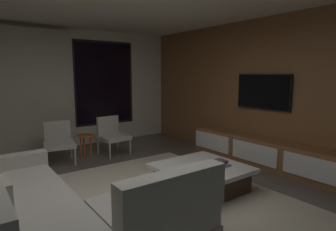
{
  "coord_description": "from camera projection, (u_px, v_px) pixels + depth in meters",
  "views": [
    {
      "loc": [
        -1.56,
        -2.9,
        1.67
      ],
      "look_at": [
        1.42,
        1.13,
        0.93
      ],
      "focal_mm": 30.17,
      "sensor_mm": 36.0,
      "label": 1
    }
  ],
  "objects": [
    {
      "name": "mounted_tv",
      "position": [
        263.0,
        92.0,
        5.2
      ],
      "size": [
        0.05,
        1.12,
        0.65
      ],
      "color": "black"
    },
    {
      "name": "side_stool",
      "position": [
        85.0,
        139.0,
        5.69
      ],
      "size": [
        0.32,
        0.32,
        0.46
      ],
      "color": "#BF4C1E",
      "rests_on": "floor"
    },
    {
      "name": "floor",
      "position": [
        130.0,
        211.0,
        3.47
      ],
      "size": [
        9.2,
        9.2,
        0.0
      ],
      "primitive_type": "plane",
      "color": "#564C44"
    },
    {
      "name": "media_console",
      "position": [
        263.0,
        153.0,
        5.1
      ],
      "size": [
        0.46,
        3.1,
        0.52
      ],
      "color": "brown",
      "rests_on": "floor"
    },
    {
      "name": "accent_chair_by_curtain",
      "position": [
        58.0,
        140.0,
        5.34
      ],
      "size": [
        0.63,
        0.64,
        0.78
      ],
      "color": "#B2ADA0",
      "rests_on": "floor"
    },
    {
      "name": "media_wall",
      "position": [
        279.0,
        92.0,
        5.07
      ],
      "size": [
        0.12,
        7.8,
        2.7
      ],
      "color": "brown",
      "rests_on": "floor"
    },
    {
      "name": "book_stack_on_coffee_table",
      "position": [
        219.0,
        164.0,
        4.04
      ],
      "size": [
        0.27,
        0.2,
        0.09
      ],
      "color": "#8089B9",
      "rests_on": "coffee_table"
    },
    {
      "name": "sectional_couch",
      "position": [
        60.0,
        212.0,
        2.84
      ],
      "size": [
        1.98,
        2.5,
        0.82
      ],
      "color": "gray",
      "rests_on": "floor"
    },
    {
      "name": "coffee_table",
      "position": [
        201.0,
        177.0,
        4.08
      ],
      "size": [
        1.16,
        1.16,
        0.36
      ],
      "color": "#432B1A",
      "rests_on": "floor"
    },
    {
      "name": "accent_chair_near_window",
      "position": [
        112.0,
        133.0,
        5.93
      ],
      "size": [
        0.59,
        0.6,
        0.78
      ],
      "color": "#B2ADA0",
      "rests_on": "floor"
    },
    {
      "name": "area_rug",
      "position": [
        158.0,
        206.0,
        3.59
      ],
      "size": [
        3.2,
        3.8,
        0.01
      ],
      "primitive_type": "cube",
      "color": "beige",
      "rests_on": "floor"
    },
    {
      "name": "back_wall_with_window",
      "position": [
        45.0,
        89.0,
        6.12
      ],
      "size": [
        6.6,
        0.3,
        2.7
      ],
      "color": "silver",
      "rests_on": "floor"
    }
  ]
}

